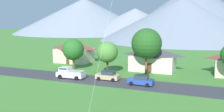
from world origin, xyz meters
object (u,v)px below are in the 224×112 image
object	(u,v)px
tree_right_of_center	(73,50)
house_leftmost	(153,58)
house_left_center	(74,51)
parked_car_tan_mid_east	(108,76)
tree_center	(147,44)
tree_near_right	(107,52)
pickup_truck_white_west_side	(70,73)
parked_car_blue_west_end	(141,80)

from	to	relation	value
tree_right_of_center	house_leftmost	bearing A→B (deg)	21.66
house_leftmost	tree_right_of_center	distance (m)	17.01
house_left_center	parked_car_tan_mid_east	xyz separation A→B (m)	(15.15, -14.19, -1.88)
house_leftmost	tree_center	bearing A→B (deg)	-94.82
tree_right_of_center	parked_car_tan_mid_east	bearing A→B (deg)	-28.37
tree_center	tree_near_right	world-z (taller)	tree_center
tree_near_right	pickup_truck_white_west_side	distance (m)	8.34
tree_center	tree_right_of_center	xyz separation A→B (m)	(-15.34, -1.82, -1.68)
parked_car_tan_mid_east	tree_right_of_center	bearing A→B (deg)	151.63
house_leftmost	pickup_truck_white_west_side	distance (m)	18.08
house_leftmost	parked_car_tan_mid_east	size ratio (longest dim) A/B	2.32
tree_right_of_center	parked_car_blue_west_end	size ratio (longest dim) A/B	1.58
house_left_center	tree_center	bearing A→B (deg)	-18.65
pickup_truck_white_west_side	house_leftmost	bearing A→B (deg)	46.80
tree_right_of_center	tree_near_right	world-z (taller)	tree_right_of_center
parked_car_blue_west_end	pickup_truck_white_west_side	distance (m)	13.23
tree_right_of_center	tree_near_right	size ratio (longest dim) A/B	1.03
parked_car_tan_mid_east	pickup_truck_white_west_side	xyz separation A→B (m)	(-6.91, -1.34, 0.19)
house_leftmost	house_left_center	size ratio (longest dim) A/B	1.06
parked_car_blue_west_end	house_left_center	bearing A→B (deg)	144.64
house_leftmost	parked_car_tan_mid_east	xyz separation A→B (m)	(-5.43, -11.79, -1.68)
pickup_truck_white_west_side	parked_car_blue_west_end	bearing A→B (deg)	1.30
parked_car_tan_mid_east	pickup_truck_white_west_side	size ratio (longest dim) A/B	0.80
house_leftmost	parked_car_blue_west_end	xyz separation A→B (m)	(0.89, -12.84, -1.68)
house_leftmost	tree_center	xyz separation A→B (m)	(-0.37, -4.42, 3.54)
house_leftmost	tree_right_of_center	bearing A→B (deg)	-158.34
parked_car_tan_mid_east	house_leftmost	bearing A→B (deg)	65.29
tree_center	tree_right_of_center	bearing A→B (deg)	-173.24
tree_right_of_center	tree_near_right	bearing A→B (deg)	-6.90
house_leftmost	pickup_truck_white_west_side	world-z (taller)	house_leftmost
tree_right_of_center	tree_near_right	distance (m)	8.31
house_left_center	tree_right_of_center	world-z (taller)	tree_right_of_center
parked_car_blue_west_end	pickup_truck_white_west_side	world-z (taller)	pickup_truck_white_west_side
house_left_center	pickup_truck_white_west_side	world-z (taller)	house_left_center
tree_center	tree_near_right	distance (m)	7.82
parked_car_blue_west_end	parked_car_tan_mid_east	xyz separation A→B (m)	(-6.32, 1.04, 0.00)
tree_right_of_center	parked_car_blue_west_end	distance (m)	18.21
tree_right_of_center	parked_car_blue_west_end	bearing A→B (deg)	-21.67
house_left_center	tree_near_right	xyz separation A→B (m)	(13.12, -9.64, 1.63)
tree_center	parked_car_tan_mid_east	distance (m)	10.35
house_leftmost	parked_car_tan_mid_east	bearing A→B (deg)	-114.71
house_left_center	parked_car_blue_west_end	world-z (taller)	house_left_center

